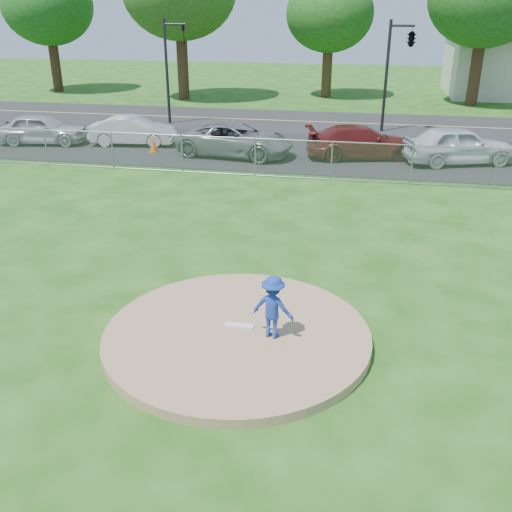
{
  "coord_description": "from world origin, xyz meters",
  "views": [
    {
      "loc": [
        2.29,
        -9.67,
        6.25
      ],
      "look_at": [
        0.0,
        2.0,
        1.0
      ],
      "focal_mm": 40.0,
      "sensor_mm": 36.0,
      "label": 1
    }
  ],
  "objects_px": {
    "traffic_cone": "(153,145)",
    "parked_car_darkred": "(362,142)",
    "parked_car_pearl": "(459,145)",
    "parked_car_silver": "(42,129)",
    "parked_car_gray": "(235,140)",
    "tree_center": "(330,2)",
    "traffic_signal_left": "(170,62)",
    "traffic_signal_center": "(409,40)",
    "pitcher": "(273,307)",
    "parked_car_white": "(133,131)"
  },
  "relations": [
    {
      "from": "parked_car_silver",
      "to": "parked_car_white",
      "type": "xyz_separation_m",
      "value": [
        4.43,
        0.66,
        -0.05
      ]
    },
    {
      "from": "traffic_signal_center",
      "to": "traffic_cone",
      "type": "height_order",
      "value": "traffic_signal_center"
    },
    {
      "from": "traffic_signal_center",
      "to": "pitcher",
      "type": "height_order",
      "value": "traffic_signal_center"
    },
    {
      "from": "traffic_signal_center",
      "to": "parked_car_pearl",
      "type": "xyz_separation_m",
      "value": [
        2.15,
        -6.42,
        -3.81
      ]
    },
    {
      "from": "parked_car_silver",
      "to": "traffic_cone",
      "type": "bearing_deg",
      "value": -104.93
    },
    {
      "from": "pitcher",
      "to": "tree_center",
      "type": "bearing_deg",
      "value": -74.13
    },
    {
      "from": "traffic_signal_center",
      "to": "parked_car_white",
      "type": "xyz_separation_m",
      "value": [
        -12.84,
        -5.71,
        -3.93
      ]
    },
    {
      "from": "traffic_signal_left",
      "to": "traffic_cone",
      "type": "relative_size",
      "value": 8.15
    },
    {
      "from": "parked_car_silver",
      "to": "parked_car_darkred",
      "type": "relative_size",
      "value": 0.87
    },
    {
      "from": "traffic_cone",
      "to": "parked_car_silver",
      "type": "height_order",
      "value": "parked_car_silver"
    },
    {
      "from": "traffic_signal_left",
      "to": "parked_car_pearl",
      "type": "xyz_separation_m",
      "value": [
        14.89,
        -6.42,
        -2.56
      ]
    },
    {
      "from": "parked_car_silver",
      "to": "parked_car_darkred",
      "type": "height_order",
      "value": "parked_car_silver"
    },
    {
      "from": "tree_center",
      "to": "traffic_cone",
      "type": "xyz_separation_m",
      "value": [
        -6.38,
        -18.97,
        -6.12
      ]
    },
    {
      "from": "traffic_cone",
      "to": "parked_car_darkred",
      "type": "xyz_separation_m",
      "value": [
        9.43,
        0.77,
        0.36
      ]
    },
    {
      "from": "pitcher",
      "to": "parked_car_white",
      "type": "relative_size",
      "value": 0.32
    },
    {
      "from": "parked_car_silver",
      "to": "parked_car_darkred",
      "type": "xyz_separation_m",
      "value": [
        15.34,
        0.17,
        -0.01
      ]
    },
    {
      "from": "traffic_cone",
      "to": "parked_car_darkred",
      "type": "bearing_deg",
      "value": 4.67
    },
    {
      "from": "traffic_cone",
      "to": "parked_car_gray",
      "type": "xyz_separation_m",
      "value": [
        3.87,
        0.06,
        0.38
      ]
    },
    {
      "from": "pitcher",
      "to": "parked_car_silver",
      "type": "bearing_deg",
      "value": -35.18
    },
    {
      "from": "tree_center",
      "to": "parked_car_silver",
      "type": "relative_size",
      "value": 2.33
    },
    {
      "from": "traffic_signal_left",
      "to": "parked_car_gray",
      "type": "distance_m",
      "value": 9.07
    },
    {
      "from": "traffic_cone",
      "to": "parked_car_pearl",
      "type": "xyz_separation_m",
      "value": [
        13.51,
        0.55,
        0.45
      ]
    },
    {
      "from": "parked_car_silver",
      "to": "parked_car_gray",
      "type": "xyz_separation_m",
      "value": [
        9.78,
        -0.54,
        0.0
      ]
    },
    {
      "from": "parked_car_pearl",
      "to": "tree_center",
      "type": "bearing_deg",
      "value": 3.23
    },
    {
      "from": "traffic_signal_center",
      "to": "parked_car_gray",
      "type": "relative_size",
      "value": 1.08
    },
    {
      "from": "traffic_signal_left",
      "to": "parked_car_darkred",
      "type": "relative_size",
      "value": 1.15
    },
    {
      "from": "traffic_signal_center",
      "to": "parked_car_darkred",
      "type": "bearing_deg",
      "value": -107.23
    },
    {
      "from": "traffic_signal_left",
      "to": "tree_center",
      "type": "bearing_deg",
      "value": 57.1
    },
    {
      "from": "parked_car_white",
      "to": "traffic_signal_left",
      "type": "bearing_deg",
      "value": -7.72
    },
    {
      "from": "traffic_signal_left",
      "to": "parked_car_silver",
      "type": "distance_m",
      "value": 8.25
    },
    {
      "from": "pitcher",
      "to": "parked_car_darkred",
      "type": "height_order",
      "value": "pitcher"
    },
    {
      "from": "traffic_signal_left",
      "to": "parked_car_pearl",
      "type": "height_order",
      "value": "traffic_signal_left"
    },
    {
      "from": "traffic_cone",
      "to": "parked_car_pearl",
      "type": "distance_m",
      "value": 13.53
    },
    {
      "from": "traffic_cone",
      "to": "parked_car_pearl",
      "type": "height_order",
      "value": "parked_car_pearl"
    },
    {
      "from": "traffic_signal_left",
      "to": "parked_car_pearl",
      "type": "relative_size",
      "value": 1.2
    },
    {
      "from": "pitcher",
      "to": "parked_car_pearl",
      "type": "xyz_separation_m",
      "value": [
        5.39,
        15.61,
        -0.05
      ]
    },
    {
      "from": "traffic_signal_left",
      "to": "parked_car_gray",
      "type": "relative_size",
      "value": 1.08
    },
    {
      "from": "traffic_signal_left",
      "to": "parked_car_silver",
      "type": "xyz_separation_m",
      "value": [
        -4.53,
        -6.37,
        -2.63
      ]
    },
    {
      "from": "parked_car_darkred",
      "to": "parked_car_pearl",
      "type": "height_order",
      "value": "parked_car_pearl"
    },
    {
      "from": "parked_car_darkred",
      "to": "parked_car_pearl",
      "type": "bearing_deg",
      "value": -107.35
    },
    {
      "from": "traffic_signal_left",
      "to": "parked_car_silver",
      "type": "relative_size",
      "value": 1.33
    },
    {
      "from": "traffic_cone",
      "to": "parked_car_darkred",
      "type": "height_order",
      "value": "parked_car_darkred"
    },
    {
      "from": "pitcher",
      "to": "parked_car_white",
      "type": "bearing_deg",
      "value": -46.58
    },
    {
      "from": "tree_center",
      "to": "parked_car_darkred",
      "type": "xyz_separation_m",
      "value": [
        3.05,
        -18.2,
        -5.75
      ]
    },
    {
      "from": "tree_center",
      "to": "traffic_cone",
      "type": "bearing_deg",
      "value": -108.6
    },
    {
      "from": "parked_car_gray",
      "to": "parked_car_pearl",
      "type": "bearing_deg",
      "value": -79.71
    },
    {
      "from": "traffic_signal_left",
      "to": "pitcher",
      "type": "distance_m",
      "value": 24.12
    },
    {
      "from": "tree_center",
      "to": "parked_car_pearl",
      "type": "relative_size",
      "value": 2.11
    },
    {
      "from": "traffic_signal_left",
      "to": "traffic_cone",
      "type": "bearing_deg",
      "value": -78.8
    },
    {
      "from": "tree_center",
      "to": "traffic_cone",
      "type": "distance_m",
      "value": 20.93
    }
  ]
}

